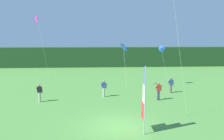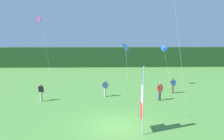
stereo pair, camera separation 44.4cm
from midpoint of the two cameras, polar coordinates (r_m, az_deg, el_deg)
name	(u,v)px [view 2 (the right image)]	position (r m, az deg, el deg)	size (l,w,h in m)	color
ground_plane	(116,126)	(15.15, 1.98, -14.14)	(120.00, 120.00, 0.00)	#518E3D
distant_treeline	(109,57)	(43.05, -0.51, 3.38)	(80.00, 2.40, 3.75)	#1E421E
banner_flag	(142,101)	(13.64, 8.72, -7.91)	(0.06, 1.03, 4.18)	#B7B7BC
person_near_banner	(41,92)	(21.10, -17.20, -5.43)	(0.55, 0.48, 1.63)	#B7B2A3
person_mid_field	(173,85)	(23.89, 15.89, -3.77)	(0.55, 0.48, 1.61)	brown
person_far_left	(105,88)	(21.67, -1.22, -4.63)	(0.55, 0.48, 1.65)	#B7B2A3
person_far_right	(160,91)	(20.95, 12.77, -5.29)	(0.55, 0.48, 1.66)	#2D334C
kite_blue_delta_0	(164,49)	(26.39, 13.64, 5.38)	(1.11, 1.42, 4.86)	brown
kite_magenta_delta_1	(40,20)	(25.01, -17.53, 12.23)	(1.52, 0.70, 7.97)	brown
kite_blue_diamond_2	(126,49)	(25.09, 4.06, 5.52)	(0.84, 1.91, 5.07)	brown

